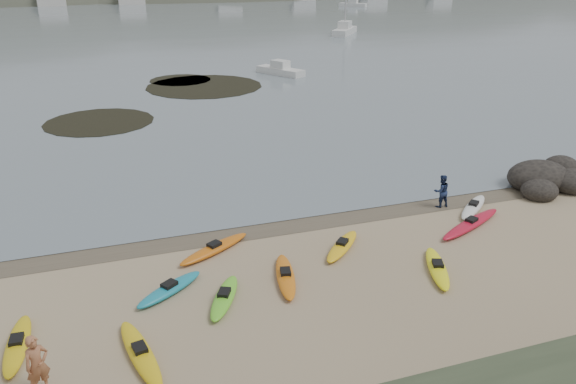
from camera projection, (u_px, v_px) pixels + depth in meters
name	position (u px, v px, depth m)	size (l,w,h in m)	color
ground	(288.00, 221.00, 27.05)	(600.00, 600.00, 0.00)	tan
wet_sand	(290.00, 223.00, 26.78)	(60.00, 60.00, 0.00)	brown
kayaks	(302.00, 267.00, 22.64)	(22.57, 9.55, 0.34)	gold
person_west	(37.00, 365.00, 16.03)	(0.70, 0.46, 1.91)	#AC6A45
person_east	(441.00, 191.00, 28.26)	(0.83, 0.65, 1.71)	navy
rock_cluster	(549.00, 183.00, 31.01)	(5.27, 3.87, 1.77)	black
kelp_mats	(175.00, 94.00, 52.29)	(20.00, 21.40, 0.04)	black
moored_boats	(152.00, 29.00, 95.69)	(96.38, 88.76, 1.32)	silver
far_hills	(223.00, 37.00, 214.42)	(550.00, 135.00, 80.00)	#384235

